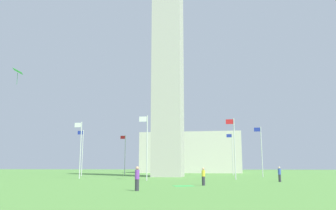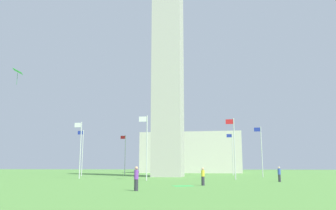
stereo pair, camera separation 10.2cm
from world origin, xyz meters
name	(u,v)px [view 1 (the left image)]	position (x,y,z in m)	size (l,w,h in m)	color
ground_plane	(168,177)	(0.00, 0.00, 0.00)	(260.00, 260.00, 0.00)	#548C3D
obelisk_monument	(168,48)	(0.00, 0.00, 22.34)	(4.91, 4.91, 44.67)	#B7B2A8
flagpole_n	(82,151)	(15.30, 0.00, 4.40)	(1.12, 0.14, 8.03)	silver
flagpole_ne	(80,147)	(10.84, 10.78, 4.40)	(1.12, 0.14, 8.03)	silver
flagpole_e	(147,144)	(0.06, 15.24, 4.40)	(1.12, 0.14, 8.03)	silver
flagpole_se	(234,146)	(-10.72, 10.78, 4.40)	(1.12, 0.14, 8.03)	silver
flagpole_s	(261,149)	(-15.18, 0.00, 4.40)	(1.12, 0.14, 8.03)	silver
flagpole_sw	(232,152)	(-10.72, -10.78, 4.40)	(1.12, 0.14, 8.03)	silver
flagpole_w	(180,153)	(0.06, -15.24, 4.40)	(1.12, 0.14, 8.03)	silver
flagpole_nw	(125,153)	(10.84, -10.78, 4.40)	(1.12, 0.14, 8.03)	silver
person_yellow_shirt	(203,177)	(-7.60, 24.92, 0.79)	(0.32, 0.32, 1.60)	#2D2D38
person_purple_shirt	(137,179)	(-3.44, 32.66, 0.85)	(0.32, 0.32, 1.71)	#2D2D38
person_blue_shirt	(280,174)	(-15.50, 16.26, 0.83)	(0.32, 0.32, 1.68)	#2D2D38
kite_green_diamond	(18,72)	(16.24, 18.61, 13.60)	(1.54, 1.60, 2.04)	green
distant_building	(192,153)	(-0.28, -37.65, 5.24)	(26.10, 16.06, 10.49)	beige
picnic_blanket_near_first_person	(184,186)	(-5.93, 26.11, 0.01)	(1.80, 1.40, 0.01)	green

